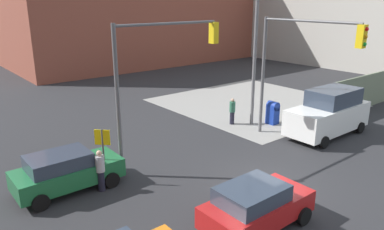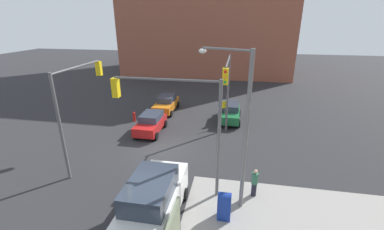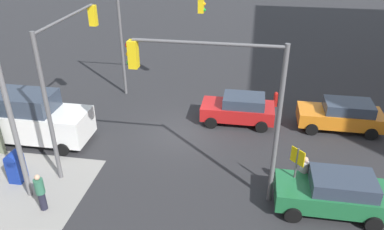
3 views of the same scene
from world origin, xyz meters
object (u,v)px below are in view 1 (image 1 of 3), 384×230
Objects in this scene: hatchback_green at (66,171)px; pedestrian_waiting at (100,170)px; traffic_signal_ne_corner at (298,56)px; mailbox_blue at (273,112)px; pedestrian_crossing at (232,111)px; van_white_delivery at (329,113)px; hatchback_red at (256,205)px; traffic_signal_nw_corner at (160,65)px; street_lamp_corner at (258,48)px.

pedestrian_waiting is (1.05, -0.90, 0.06)m from hatchback_green.
traffic_signal_ne_corner is 5.02m from mailbox_blue.
van_white_delivery is at bearing -96.84° from pedestrian_crossing.
mailbox_blue is 2.50m from pedestrian_crossing.
hatchback_green is at bearing 121.15° from hatchback_red.
mailbox_blue is at bearing 3.35° from traffic_signal_nw_corner.
traffic_signal_nw_corner is at bearing 164.09° from van_white_delivery.
van_white_delivery is 3.10× the size of pedestrian_waiting.
pedestrian_waiting reaches higher than pedestrian_crossing.
traffic_signal_ne_corner is 12.21m from hatchback_green.
pedestrian_crossing is at bearing 143.13° from mailbox_blue.
mailbox_blue is 0.26× the size of van_white_delivery.
traffic_signal_nw_corner is at bearing -172.64° from street_lamp_corner.
pedestrian_waiting is (-10.30, 1.48, -3.74)m from traffic_signal_ne_corner.
traffic_signal_nw_corner is 1.20× the size of van_white_delivery.
traffic_signal_ne_corner is at bearing -124.60° from pedestrian_crossing.
traffic_signal_nw_corner reaches higher than pedestrian_crossing.
mailbox_blue is at bearing 36.78° from hatchback_red.
hatchback_red is 2.41× the size of pedestrian_crossing.
traffic_signal_nw_corner is 0.81× the size of street_lamp_corner.
hatchback_red is at bearing -169.26° from pedestrian_crossing.
hatchback_green is 14.28m from van_white_delivery.
pedestrian_waiting is at bearing -174.29° from mailbox_blue.
traffic_signal_nw_corner is at bearing -2.59° from hatchback_green.
street_lamp_corner is 11.46m from hatchback_red.
street_lamp_corner is at bearing -89.13° from pedestrian_crossing.
mailbox_blue is (1.70, 2.68, -3.88)m from traffic_signal_ne_corner.
street_lamp_corner is at bearing 119.39° from van_white_delivery.
van_white_delivery is at bearing -11.13° from traffic_signal_ne_corner.
mailbox_blue is at bearing 57.65° from traffic_signal_ne_corner.
van_white_delivery is at bearing -15.91° from traffic_signal_nw_corner.
hatchback_red is 6.31m from pedestrian_waiting.
hatchback_green is (-11.92, -0.75, -3.86)m from street_lamp_corner.
traffic_signal_nw_corner is 7.83m from pedestrian_crossing.
van_white_delivery is at bearing 19.81° from hatchback_red.
pedestrian_crossing is at bearing 9.23° from hatchback_green.
pedestrian_crossing is 0.94× the size of pedestrian_waiting.
hatchback_red is at bearing -150.88° from traffic_signal_ne_corner.
street_lamp_corner is at bearing 42.36° from hatchback_red.
pedestrian_crossing is (-0.86, 1.04, -3.85)m from street_lamp_corner.
pedestrian_waiting reaches higher than hatchback_red.
traffic_signal_nw_corner is 9.40m from mailbox_blue.
hatchback_green is at bearing -178.70° from mailbox_blue.
pedestrian_crossing is (-0.30, 4.18, -3.80)m from traffic_signal_ne_corner.
pedestrian_waiting is at bearing 171.80° from traffic_signal_ne_corner.
hatchback_red is 2.27× the size of pedestrian_waiting.
street_lamp_corner reaches higher than van_white_delivery.
pedestrian_crossing reaches higher than hatchback_green.
van_white_delivery reaches higher than mailbox_blue.
traffic_signal_nw_corner is 3.74× the size of pedestrian_waiting.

